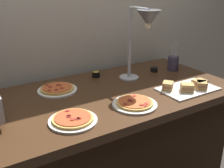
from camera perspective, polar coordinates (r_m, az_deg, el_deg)
The scene contains 10 objects.
back_wall at distance 1.97m, azimuth -11.62°, elevation 14.46°, with size 4.40×0.04×2.40m, color beige.
buffet_table at distance 1.82m, azimuth -3.97°, elevation -13.45°, with size 1.90×0.84×0.76m.
heat_lamp at distance 1.71m, azimuth 7.01°, elevation 12.19°, with size 0.15×0.33×0.51m.
pizza_plate_front at distance 1.73m, azimuth -11.68°, elevation -1.11°, with size 0.25×0.25×0.03m.
pizza_plate_center at distance 1.35m, azimuth -8.40°, elevation -7.58°, with size 0.25×0.25×0.03m.
pizza_plate_raised_stand at distance 1.51m, azimuth 4.91°, elevation -4.18°, with size 0.26×0.26×0.03m.
sandwich_platter at distance 1.78m, azimuth 16.15°, elevation -0.64°, with size 0.38×0.24×0.06m.
sauce_cup_near at distance 1.95m, azimuth -3.47°, elevation 2.12°, with size 0.06×0.06×0.04m.
sauce_cup_far at distance 2.09m, azimuth 9.03°, elevation 3.16°, with size 0.06×0.06×0.04m.
utensil_holder at distance 2.14m, azimuth 13.01°, elevation 4.44°, with size 0.08×0.08×0.23m.
Camera 1 is at (-0.67, -1.33, 1.42)m, focal length 42.53 mm.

